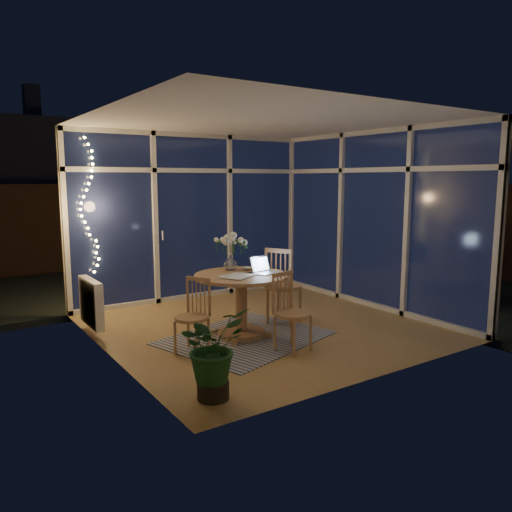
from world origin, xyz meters
name	(u,v)px	position (x,y,z in m)	size (l,w,h in m)	color
floor	(263,326)	(0.00, 0.00, 0.00)	(4.00, 4.00, 0.00)	#9C7D44
ceiling	(264,121)	(0.00, 0.00, 2.60)	(4.00, 4.00, 0.00)	white
wall_back	(192,217)	(0.00, 2.00, 1.30)	(4.00, 0.04, 2.60)	silver
wall_front	(385,244)	(0.00, -2.00, 1.30)	(4.00, 0.04, 2.60)	silver
wall_left	(105,237)	(-2.00, 0.00, 1.30)	(0.04, 4.00, 2.60)	silver
wall_right	(375,220)	(2.00, 0.00, 1.30)	(0.04, 4.00, 2.60)	silver
window_wall_back	(193,217)	(0.00, 1.96, 1.30)	(4.00, 0.10, 2.60)	silver
window_wall_right	(373,220)	(1.96, 0.00, 1.30)	(0.10, 4.00, 2.60)	silver
radiator	(91,303)	(-1.94, 0.90, 0.40)	(0.10, 0.70, 0.58)	white
fairy_lights	(88,206)	(-1.65, 1.88, 1.52)	(0.24, 0.10, 1.85)	#F7CC63
garden_patio	(153,270)	(0.50, 5.00, -0.06)	(12.00, 6.00, 0.10)	black
garden_fence	(121,225)	(0.00, 5.50, 0.90)	(11.00, 0.08, 1.80)	#3E2316
neighbour_roof	(93,168)	(0.30, 8.50, 2.20)	(7.00, 3.00, 2.20)	#32343C
garden_shrubs	(117,262)	(-0.80, 3.40, 0.45)	(0.90, 0.90, 0.90)	black
rug	(246,338)	(-0.45, -0.29, 0.01)	(1.82, 1.46, 0.01)	#BFB39B
dining_table	(241,306)	(-0.45, -0.19, 0.38)	(1.12, 1.12, 0.77)	#915D41
chair_left	(192,316)	(-1.22, -0.39, 0.42)	(0.39, 0.39, 0.84)	#915D41
chair_right	(284,285)	(0.32, -0.01, 0.52)	(0.48, 0.48, 1.04)	#915D41
chair_front	(293,312)	(-0.26, -0.96, 0.44)	(0.41, 0.41, 0.89)	#915D41
laptop	(267,264)	(-0.16, -0.30, 0.88)	(0.30, 0.26, 0.22)	silver
flower_vase	(231,262)	(-0.41, 0.13, 0.87)	(0.20, 0.20, 0.21)	white
bowl	(248,268)	(-0.23, 0.02, 0.79)	(0.15, 0.15, 0.04)	silver
newspapers	(238,276)	(-0.54, -0.26, 0.77)	(0.39, 0.30, 0.01)	beige
phone	(250,273)	(-0.33, -0.18, 0.77)	(0.10, 0.05, 0.01)	black
potted_plant	(213,357)	(-1.59, -1.54, 0.38)	(0.54, 0.47, 0.76)	#18451C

